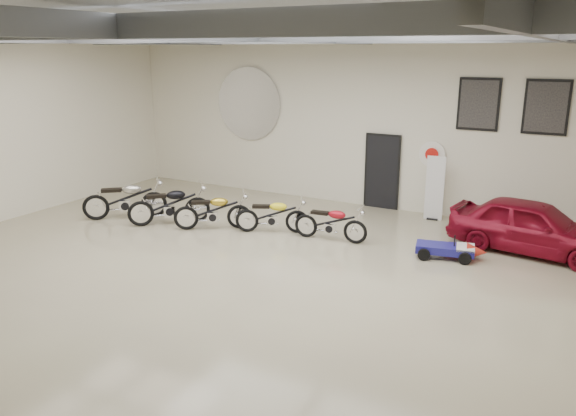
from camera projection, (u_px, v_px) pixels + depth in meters
The scene contains 17 objects.
floor at pixel (260, 273), 11.61m from camera, with size 16.00×12.00×0.01m, color tan.
ceiling at pixel (257, 19), 10.25m from camera, with size 16.00×12.00×0.01m, color gray.
back_wall at pixel (368, 121), 16.00m from camera, with size 16.00×0.02×5.00m, color beige.
ceiling_beams at pixel (257, 33), 10.32m from camera, with size 15.80×11.80×0.32m, color slate, non-canonical shape.
door at pixel (382, 172), 16.12m from camera, with size 0.92×0.08×2.10m, color black.
logo_plaque at pixel (249, 104), 17.72m from camera, with size 2.30×0.06×1.16m, color silver, non-canonical shape.
poster_left at pixel (479, 104), 14.42m from camera, with size 1.05×0.08×1.35m, color black, non-canonical shape.
poster_mid at pixel (546, 107), 13.69m from camera, with size 1.05×0.08×1.35m, color black, non-canonical shape.
oil_sign at pixel (432, 154), 15.30m from camera, with size 0.72×0.10×0.72m, color white, non-canonical shape.
banner_stand at pixel (435, 187), 15.03m from camera, with size 0.49×0.19×1.79m, color white, non-canonical shape.
motorcycle_silver at pixel (125, 198), 15.20m from camera, with size 2.18×0.68×1.13m, color silver, non-canonical shape.
motorcycle_black at pixel (169, 204), 14.73m from camera, with size 2.10×0.65×1.09m, color silver, non-canonical shape.
motorcycle_gold at pixel (212, 210), 14.32m from camera, with size 1.93×0.60×1.00m, color silver, non-canonical shape.
motorcycle_yellow at pixel (272, 214), 14.07m from camera, with size 1.81×0.56×0.94m, color silver, non-canonical shape.
motorcycle_red at pixel (330, 222), 13.47m from camera, with size 1.79×0.55×0.93m, color silver, non-canonical shape.
go_kart at pixel (451, 247), 12.34m from camera, with size 1.53×0.69×0.56m, color navy, non-canonical shape.
vintage_car at pixel (532, 226), 12.64m from camera, with size 3.62×1.46×1.23m, color maroon.
Camera 1 is at (5.67, -9.22, 4.46)m, focal length 35.00 mm.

